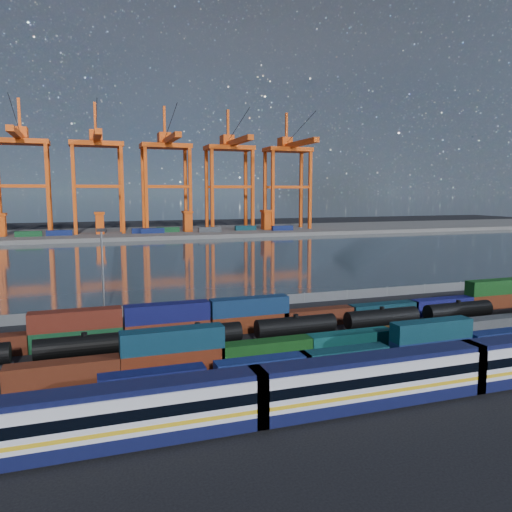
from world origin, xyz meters
name	(u,v)px	position (x,y,z in m)	size (l,w,h in m)	color
ground	(322,346)	(0.00, 0.00, 0.00)	(700.00, 700.00, 0.00)	black
harbor_water	(185,259)	(0.00, 105.00, 0.01)	(700.00, 700.00, 0.00)	#2B373E
far_quay	(148,233)	(0.00, 210.00, 1.00)	(700.00, 70.00, 2.00)	#514F4C
distant_mountains	(111,129)	(63.02, 1600.00, 220.29)	(2470.00, 1100.00, 520.00)	#1E2630
passenger_train	(373,381)	(-4.50, -20.96, 2.90)	(79.27, 3.37, 5.78)	silver
container_row_south	(221,369)	(-18.04, -9.29, 1.91)	(140.87, 2.46, 5.23)	#404345
container_row_mid	(377,335)	(7.36, -3.27, 2.02)	(141.63, 2.66, 5.67)	#383A3C
container_row_north	(251,318)	(-7.35, 11.37, 2.18)	(141.70, 2.66, 5.68)	navy
tanker_string	(198,337)	(-17.89, 4.30, 2.06)	(106.34, 2.86, 4.10)	black
waterfront_fence	(259,301)	(0.00, 28.00, 1.00)	(160.12, 0.12, 2.20)	#595B5E
yard_light_mast	(103,270)	(-30.00, 26.00, 9.30)	(1.60, 0.40, 16.60)	slate
gantry_cranes	(132,155)	(-7.50, 203.19, 41.80)	(201.23, 50.36, 68.20)	#DA490F
quay_containers	(129,231)	(-11.00, 195.46, 3.30)	(172.58, 10.99, 2.60)	navy
straddle_carriers	(145,222)	(-2.50, 200.00, 7.82)	(140.00, 7.00, 11.10)	#DA490F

